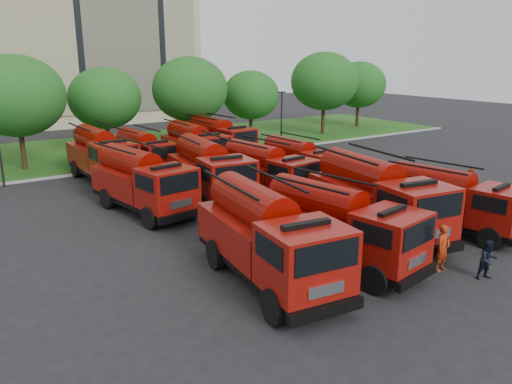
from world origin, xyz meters
TOP-DOWN VIEW (x-y plane):
  - ground at (0.00, 0.00)m, footprint 140.00×140.00m
  - lawn at (0.00, 26.00)m, footprint 70.00×16.00m
  - curb at (0.00, 17.90)m, footprint 70.00×0.30m
  - apartment_building at (2.00, 47.94)m, footprint 30.00×14.18m
  - tree_2 at (-8.00, 21.50)m, footprint 6.72×6.72m
  - tree_3 at (-1.00, 24.00)m, footprint 5.88×5.88m
  - tree_4 at (6.00, 22.50)m, footprint 6.55×6.55m
  - tree_5 at (13.00, 23.50)m, footprint 5.46×5.46m
  - tree_6 at (21.00, 22.00)m, footprint 6.89×6.89m
  - tree_7 at (28.00, 24.00)m, footprint 6.05×6.05m
  - lamp_post_1 at (12.00, 17.20)m, footprint 0.60×0.25m
  - fire_truck_0 at (-3.97, -3.28)m, footprint 3.58×7.98m
  - fire_truck_1 at (-0.70, -3.54)m, footprint 3.57×7.39m
  - fire_truck_2 at (3.02, -2.04)m, footprint 3.89×8.22m
  - fire_truck_3 at (6.48, -3.61)m, footprint 3.28×6.82m
  - fire_truck_4 at (-4.55, 7.38)m, footprint 3.55×7.62m
  - fire_truck_5 at (-0.63, 7.18)m, footprint 3.55×7.91m
  - fire_truck_6 at (2.47, 5.97)m, footprint 3.13×7.08m
  - fire_truck_7 at (5.95, 7.18)m, footprint 2.57×6.52m
  - fire_truck_8 at (-4.20, 15.49)m, footprint 2.92×7.63m
  - fire_truck_9 at (-1.25, 15.51)m, footprint 2.82×6.78m
  - fire_truck_10 at (2.65, 15.38)m, footprint 2.73×7.21m
  - fire_truck_11 at (5.74, 17.15)m, footprint 3.13×7.36m
  - firefighter_0 at (2.25, -6.30)m, footprint 0.73×0.56m
  - firefighter_1 at (3.01, -7.75)m, footprint 0.85×0.65m
  - firefighter_2 at (11.50, -1.33)m, footprint 0.99×1.31m
  - firefighter_3 at (8.43, -1.66)m, footprint 1.30×1.10m
  - firefighter_4 at (-2.57, 0.64)m, footprint 1.12×1.07m
  - firefighter_5 at (5.53, 5.78)m, footprint 1.81×1.41m

SIDE VIEW (x-z plane):
  - ground at x=0.00m, z-range 0.00..0.00m
  - firefighter_0 at x=2.25m, z-range -0.94..0.94m
  - firefighter_1 at x=3.01m, z-range -0.77..0.77m
  - firefighter_2 at x=11.50m, z-range -0.99..0.99m
  - firefighter_3 at x=8.43m, z-range -0.89..0.89m
  - firefighter_4 at x=-2.57m, z-range -0.96..0.96m
  - firefighter_5 at x=5.53m, z-range -0.90..0.90m
  - lawn at x=0.00m, z-range 0.00..0.12m
  - curb at x=0.00m, z-range 0.00..0.14m
  - fire_truck_7 at x=5.95m, z-range 0.01..2.94m
  - fire_truck_3 at x=6.48m, z-range 0.01..2.99m
  - fire_truck_9 at x=-1.25m, z-range 0.01..3.02m
  - fire_truck_6 at x=2.47m, z-range 0.01..3.13m
  - fire_truck_1 at x=-0.70m, z-range 0.01..3.24m
  - fire_truck_10 at x=2.65m, z-range 0.01..3.27m
  - fire_truck_11 at x=5.74m, z-range 0.01..3.27m
  - fire_truck_4 at x=-4.55m, z-range 0.01..3.35m
  - fire_truck_8 at x=-4.20m, z-range 0.01..3.46m
  - fire_truck_5 at x=-0.63m, z-range 0.01..3.49m
  - fire_truck_0 at x=-3.97m, z-range 0.01..3.52m
  - fire_truck_2 at x=3.02m, z-range 0.01..3.61m
  - lamp_post_1 at x=12.00m, z-range 0.34..5.45m
  - tree_5 at x=13.00m, z-range 1.01..7.69m
  - tree_3 at x=-1.00m, z-range 1.09..8.28m
  - tree_7 at x=28.00m, z-range 1.12..8.52m
  - tree_4 at x=6.00m, z-range 1.21..9.23m
  - tree_2 at x=-8.00m, z-range 1.25..9.46m
  - tree_6 at x=21.00m, z-range 1.28..9.70m
  - apartment_building at x=2.00m, z-range 0.00..25.00m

